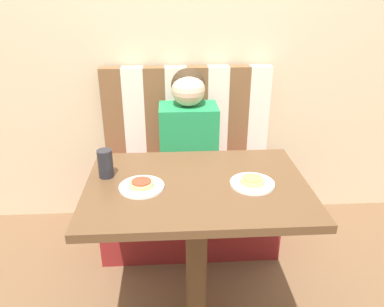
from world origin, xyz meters
TOP-DOWN VIEW (x-y plane):
  - wall_back at (0.00, 1.02)m, footprint 7.00×0.05m
  - booth_seat at (0.00, 0.68)m, footprint 1.07×0.57m
  - booth_backrest at (0.00, 0.92)m, footprint 1.07×0.09m
  - dining_table at (0.00, 0.00)m, footprint 0.94×0.67m
  - person at (0.00, 0.69)m, footprint 0.34×0.24m
  - plate_left at (-0.23, -0.03)m, footprint 0.19×0.19m
  - plate_right at (0.23, -0.03)m, footprint 0.19×0.19m
  - pizza_left at (-0.23, -0.03)m, footprint 0.10×0.10m
  - pizza_right at (0.23, -0.03)m, footprint 0.10×0.10m
  - drinking_cup at (-0.39, 0.09)m, footprint 0.07×0.07m

SIDE VIEW (x-z plane):
  - booth_seat at x=0.00m, z-range 0.00..0.50m
  - dining_table at x=0.00m, z-range 0.27..1.04m
  - plate_left at x=-0.23m, z-range 0.77..0.78m
  - plate_right at x=0.23m, z-range 0.77..0.78m
  - booth_backrest at x=0.00m, z-range 0.50..1.08m
  - pizza_left at x=-0.23m, z-range 0.78..0.80m
  - pizza_right at x=0.23m, z-range 0.78..0.80m
  - person at x=0.00m, z-range 0.49..1.10m
  - drinking_cup at x=-0.39m, z-range 0.77..0.89m
  - wall_back at x=0.00m, z-range 0.00..2.60m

